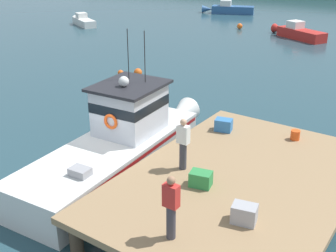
# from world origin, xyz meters

# --- Properties ---
(ground_plane) EXTENTS (200.00, 200.00, 0.00)m
(ground_plane) POSITION_xyz_m (0.00, 0.00, 0.00)
(ground_plane) COLOR #23424C
(dock) EXTENTS (6.00, 9.00, 1.20)m
(dock) POSITION_xyz_m (4.80, 0.00, 1.07)
(dock) COLOR #4C3D2D
(dock) RESTS_ON ground
(main_fishing_boat) EXTENTS (3.15, 9.91, 4.80)m
(main_fishing_boat) POSITION_xyz_m (0.16, 0.13, 1.01)
(main_fishing_boat) COLOR silver
(main_fishing_boat) RESTS_ON ground
(crate_single_by_cleat) EXTENTS (0.69, 0.57, 0.44)m
(crate_single_by_cleat) POSITION_xyz_m (2.84, 2.75, 1.42)
(crate_single_by_cleat) COLOR #3370B2
(crate_single_by_cleat) RESTS_ON dock
(crate_stack_mid_dock) EXTENTS (0.68, 0.56, 0.48)m
(crate_stack_mid_dock) POSITION_xyz_m (5.87, -1.93, 1.44)
(crate_stack_mid_dock) COLOR #9E9EA3
(crate_stack_mid_dock) RESTS_ON dock
(crate_stack_near_edge) EXTENTS (0.68, 0.57, 0.43)m
(crate_stack_near_edge) POSITION_xyz_m (4.12, -1.05, 1.42)
(crate_stack_near_edge) COLOR #2D8442
(crate_stack_near_edge) RESTS_ON dock
(bait_bucket) EXTENTS (0.32, 0.32, 0.34)m
(bait_bucket) POSITION_xyz_m (5.26, 3.48, 1.37)
(bait_bucket) COLOR #E04C19
(bait_bucket) RESTS_ON dock
(deckhand_by_the_boat) EXTENTS (0.36, 0.22, 1.63)m
(deckhand_by_the_boat) POSITION_xyz_m (3.16, -0.50, 2.06)
(deckhand_by_the_boat) COLOR #383842
(deckhand_by_the_boat) RESTS_ON dock
(deckhand_further_back) EXTENTS (0.36, 0.22, 1.63)m
(deckhand_further_back) POSITION_xyz_m (4.73, -3.45, 2.06)
(deckhand_further_back) COLOR #383842
(deckhand_further_back) RESTS_ON dock
(moored_boat_mid_harbor) EXTENTS (4.47, 2.80, 1.15)m
(moored_boat_mid_harbor) POSITION_xyz_m (-21.69, 20.18, 0.40)
(moored_boat_mid_harbor) COLOR silver
(moored_boat_mid_harbor) RESTS_ON ground
(moored_boat_far_left) EXTENTS (5.83, 3.24, 1.48)m
(moored_boat_far_left) POSITION_xyz_m (-13.30, 34.92, 0.51)
(moored_boat_far_left) COLOR #285184
(moored_boat_far_left) RESTS_ON ground
(moored_boat_far_right) EXTENTS (5.40, 3.38, 1.39)m
(moored_boat_far_right) POSITION_xyz_m (-2.30, 26.05, 0.48)
(moored_boat_far_right) COLOR red
(moored_boat_far_right) RESTS_ON ground
(mooring_buoy_inshore) EXTENTS (0.52, 0.52, 0.52)m
(mooring_buoy_inshore) POSITION_xyz_m (-8.18, 27.09, 0.26)
(mooring_buoy_inshore) COLOR #EA5B19
(mooring_buoy_inshore) RESTS_ON ground
(mooring_buoy_outer) EXTENTS (0.36, 0.36, 0.36)m
(mooring_buoy_outer) POSITION_xyz_m (-7.46, 9.05, 0.18)
(mooring_buoy_outer) COLOR #EA5B19
(mooring_buoy_outer) RESTS_ON ground
(mooring_buoy_channel_marker) EXTENTS (0.50, 0.50, 0.50)m
(mooring_buoy_channel_marker) POSITION_xyz_m (-6.49, 9.53, 0.25)
(mooring_buoy_channel_marker) COLOR #EA5B19
(mooring_buoy_channel_marker) RESTS_ON ground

